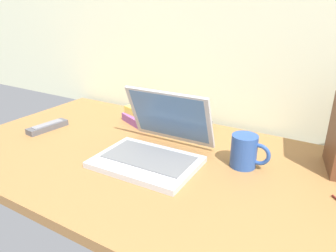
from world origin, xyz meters
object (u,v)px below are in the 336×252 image
coffee_mug (245,151)px  remote_control_near (48,127)px  laptop (155,145)px  remote_control_far (205,131)px  book_stack (146,115)px

coffee_mug → remote_control_near: (-0.76, -0.11, -0.04)m
laptop → remote_control_far: laptop is taller
laptop → remote_control_far: size_ratio=1.90×
coffee_mug → remote_control_far: size_ratio=0.71×
laptop → coffee_mug: laptop is taller
laptop → coffee_mug: bearing=19.6°
remote_control_far → coffee_mug: bearing=-40.1°
coffee_mug → book_stack: (-0.47, 0.17, -0.02)m
laptop → book_stack: laptop is taller
laptop → coffee_mug: size_ratio=2.66×
laptop → remote_control_near: bearing=-178.5°
remote_control_far → book_stack: size_ratio=0.82×
remote_control_near → remote_control_far: bearing=27.0°
coffee_mug → book_stack: coffee_mug is taller
remote_control_far → book_stack: (-0.27, -0.01, 0.02)m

